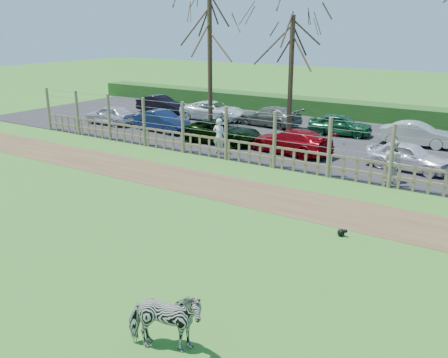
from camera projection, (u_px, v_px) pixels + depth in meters
The scene contains 21 objects.
ground at pixel (153, 227), 15.51m from camera, with size 120.00×120.00×0.00m, color #55933F.
dirt_strip at pixel (231, 189), 19.10m from camera, with size 34.00×2.80×0.01m, color brown.
asphalt at pixel (330, 140), 27.07m from camera, with size 44.00×13.00×0.04m, color #232326.
hedge at pixel (371, 112), 32.50m from camera, with size 46.00×2.00×1.10m, color #1E4716.
fence at pixel (274, 150), 21.65m from camera, with size 30.16×0.16×2.50m.
tree_left at pixel (210, 32), 27.21m from camera, with size 4.80×4.80×7.88m.
tree_mid at pixel (292, 48), 25.88m from camera, with size 4.80×4.80×6.83m.
zebra at pixel (164, 321), 9.47m from camera, with size 0.70×1.54×1.30m, color gray.
visitor_a at pixel (219, 136), 23.90m from camera, with size 0.63×0.41×1.72m, color silver.
visitor_b at pixel (392, 161), 19.56m from camera, with size 0.84×0.65×1.72m, color silver.
crow at pixel (342, 232), 14.84m from camera, with size 0.30×0.22×0.25m.
car_0 at pixel (110, 115), 31.06m from camera, with size 1.42×3.52×1.20m, color silver.
car_1 at pixel (162, 121), 29.02m from camera, with size 1.27×3.64×1.20m, color #121F46.
car_2 at pixel (222, 131), 26.23m from camera, with size 1.99×4.32×1.20m, color black.
car_3 at pixel (292, 141), 24.04m from camera, with size 1.68×4.13×1.20m, color maroon.
car_4 at pixel (408, 156), 21.33m from camera, with size 1.42×3.52×1.20m, color silver.
car_7 at pixel (160, 104), 35.06m from camera, with size 1.27×3.64×1.20m, color black.
car_8 at pixel (213, 111), 32.46m from camera, with size 1.99×4.32×1.20m, color silver.
car_9 at pixel (269, 116), 30.55m from camera, with size 1.68×4.13×1.20m, color #606659.
car_10 at pixel (340, 125), 28.02m from camera, with size 1.42×3.52×1.20m, color #134D29.
car_11 at pixel (417, 134), 25.56m from camera, with size 1.27×3.64×1.20m, color beige.
Camera 1 is at (9.72, -10.79, 6.06)m, focal length 40.00 mm.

